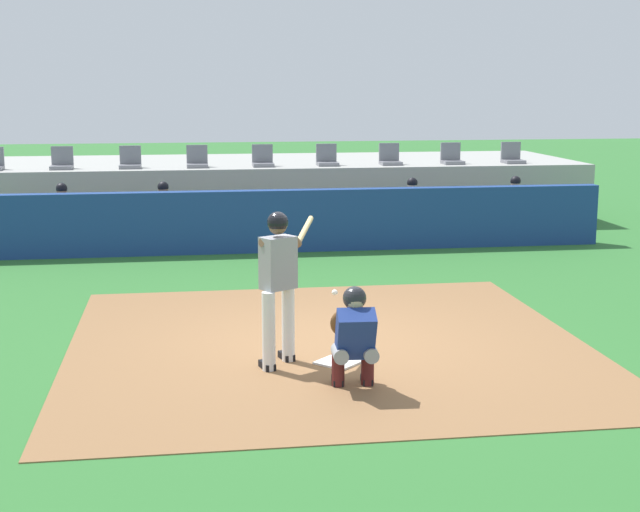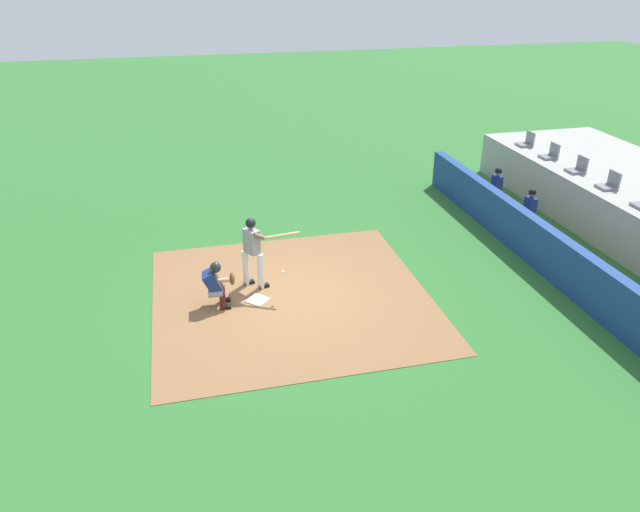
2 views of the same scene
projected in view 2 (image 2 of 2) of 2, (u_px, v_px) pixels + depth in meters
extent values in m
plane|color=#2D6B2D|center=(291.00, 297.00, 14.16)|extent=(80.00, 80.00, 0.00)
cube|color=olive|center=(291.00, 297.00, 14.16)|extent=(6.40, 6.40, 0.01)
cube|color=white|center=(258.00, 300.00, 13.99)|extent=(0.62, 0.62, 0.02)
cylinder|color=silver|center=(246.00, 268.00, 14.48)|extent=(0.15, 0.15, 0.92)
cylinder|color=silver|center=(261.00, 272.00, 14.32)|extent=(0.15, 0.15, 0.92)
cube|color=gray|center=(252.00, 241.00, 14.06)|extent=(0.45, 0.40, 0.60)
sphere|color=brown|center=(251.00, 225.00, 13.87)|extent=(0.21, 0.21, 0.21)
sphere|color=black|center=(251.00, 223.00, 13.85)|extent=(0.24, 0.24, 0.24)
cylinder|color=brown|center=(256.00, 233.00, 13.96)|extent=(0.52, 0.41, 0.18)
cylinder|color=brown|center=(259.00, 236.00, 13.81)|extent=(0.17, 0.27, 0.17)
cylinder|color=tan|center=(282.00, 235.00, 13.75)|extent=(0.33, 0.82, 0.24)
cube|color=black|center=(249.00, 283.00, 14.69)|extent=(0.19, 0.28, 0.09)
cube|color=black|center=(264.00, 286.00, 14.54)|extent=(0.19, 0.28, 0.09)
cylinder|color=gray|center=(215.00, 287.00, 13.74)|extent=(0.18, 0.33, 0.16)
cylinder|color=#4C1919|center=(222.00, 294.00, 13.86)|extent=(0.14, 0.14, 0.42)
cube|color=black|center=(225.00, 300.00, 13.94)|extent=(0.12, 0.25, 0.08)
cylinder|color=gray|center=(215.00, 294.00, 13.46)|extent=(0.18, 0.33, 0.16)
cylinder|color=#4C1919|center=(223.00, 301.00, 13.58)|extent=(0.14, 0.14, 0.42)
cube|color=black|center=(226.00, 307.00, 13.66)|extent=(0.12, 0.25, 0.08)
cube|color=navy|center=(212.00, 282.00, 13.49)|extent=(0.42, 0.46, 0.57)
cube|color=#2D2D33|center=(218.00, 282.00, 13.51)|extent=(0.39, 0.27, 0.45)
sphere|color=tan|center=(215.00, 268.00, 13.35)|extent=(0.21, 0.21, 0.21)
sphere|color=#232328|center=(215.00, 267.00, 13.35)|extent=(0.25, 0.25, 0.25)
cylinder|color=tan|center=(222.00, 280.00, 13.56)|extent=(0.12, 0.45, 0.10)
ellipsoid|color=brown|center=(232.00, 279.00, 13.64)|extent=(0.29, 0.14, 0.30)
sphere|color=white|center=(283.00, 272.00, 13.76)|extent=(0.07, 0.07, 0.07)
cube|color=navy|center=(541.00, 246.00, 15.26)|extent=(13.00, 0.30, 1.20)
cube|color=olive|center=(572.00, 255.00, 15.64)|extent=(11.80, 0.44, 0.45)
cylinder|color=#939399|center=(487.00, 191.00, 19.16)|extent=(0.15, 0.40, 0.15)
cylinder|color=#939399|center=(481.00, 199.00, 19.24)|extent=(0.13, 0.13, 0.45)
cube|color=maroon|center=(479.00, 205.00, 19.31)|extent=(0.11, 0.24, 0.08)
cylinder|color=#939399|center=(491.00, 194.00, 18.93)|extent=(0.15, 0.40, 0.15)
cylinder|color=#939399|center=(484.00, 202.00, 19.01)|extent=(0.13, 0.13, 0.45)
cube|color=maroon|center=(482.00, 208.00, 19.08)|extent=(0.11, 0.24, 0.08)
cube|color=navy|center=(497.00, 184.00, 18.97)|extent=(0.36, 0.22, 0.54)
sphere|color=#996B4C|center=(498.00, 172.00, 18.80)|extent=(0.20, 0.20, 0.20)
sphere|color=black|center=(498.00, 171.00, 18.78)|extent=(0.22, 0.22, 0.22)
cylinder|color=#996B4C|center=(489.00, 185.00, 19.17)|extent=(0.09, 0.41, 0.22)
cylinder|color=#996B4C|center=(495.00, 190.00, 18.82)|extent=(0.09, 0.41, 0.22)
cylinder|color=#939399|center=(519.00, 214.00, 17.45)|extent=(0.15, 0.40, 0.15)
cylinder|color=#939399|center=(512.00, 223.00, 17.53)|extent=(0.13, 0.13, 0.45)
cube|color=maroon|center=(510.00, 229.00, 17.60)|extent=(0.11, 0.24, 0.08)
cylinder|color=#939399|center=(524.00, 217.00, 17.23)|extent=(0.15, 0.40, 0.15)
cylinder|color=#939399|center=(517.00, 226.00, 17.31)|extent=(0.13, 0.13, 0.45)
cube|color=maroon|center=(514.00, 232.00, 17.38)|extent=(0.11, 0.24, 0.08)
cube|color=navy|center=(530.00, 206.00, 17.27)|extent=(0.36, 0.22, 0.54)
sphere|color=#996B4C|center=(532.00, 194.00, 17.09)|extent=(0.20, 0.20, 0.20)
sphere|color=black|center=(532.00, 192.00, 17.07)|extent=(0.22, 0.22, 0.22)
cylinder|color=#996B4C|center=(522.00, 208.00, 17.46)|extent=(0.09, 0.41, 0.22)
cylinder|color=#996B4C|center=(529.00, 213.00, 17.11)|extent=(0.09, 0.41, 0.22)
cylinder|color=#939399|center=(631.00, 313.00, 13.11)|extent=(0.13, 0.13, 0.45)
cube|color=maroon|center=(627.00, 320.00, 13.18)|extent=(0.11, 0.24, 0.08)
cylinder|color=#939399|center=(640.00, 319.00, 12.88)|extent=(0.13, 0.13, 0.45)
cube|color=maroon|center=(636.00, 327.00, 12.95)|extent=(0.11, 0.24, 0.08)
cube|color=slate|center=(524.00, 145.00, 20.49)|extent=(0.46, 0.46, 0.08)
cube|color=slate|center=(530.00, 138.00, 20.43)|extent=(0.46, 0.06, 0.40)
cube|color=slate|center=(548.00, 157.00, 19.24)|extent=(0.46, 0.46, 0.08)
cube|color=slate|center=(555.00, 149.00, 19.17)|extent=(0.46, 0.06, 0.40)
cube|color=slate|center=(575.00, 171.00, 17.98)|extent=(0.46, 0.46, 0.08)
cube|color=slate|center=(582.00, 163.00, 17.92)|extent=(0.46, 0.06, 0.40)
cube|color=slate|center=(606.00, 187.00, 16.73)|extent=(0.46, 0.46, 0.08)
cube|color=slate|center=(614.00, 178.00, 16.66)|extent=(0.46, 0.06, 0.40)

